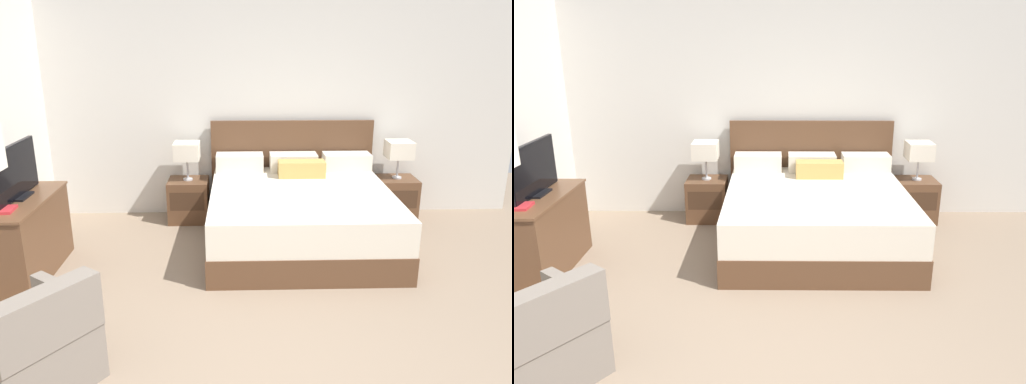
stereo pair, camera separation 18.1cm
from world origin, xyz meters
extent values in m
cube|color=beige|center=(0.00, 3.44, 1.30)|extent=(6.28, 0.06, 2.60)
cube|color=brown|center=(0.38, 2.35, 0.14)|extent=(1.88, 1.95, 0.28)
cube|color=beige|center=(0.38, 2.35, 0.44)|extent=(1.86, 1.93, 0.33)
cube|color=brown|center=(0.38, 3.35, 0.59)|extent=(1.95, 0.05, 1.17)
cube|color=beige|center=(-0.25, 3.15, 0.71)|extent=(0.55, 0.28, 0.20)
cube|color=beige|center=(0.38, 3.15, 0.71)|extent=(0.55, 0.28, 0.20)
cube|color=beige|center=(1.02, 3.15, 0.71)|extent=(0.55, 0.28, 0.20)
cube|color=tan|center=(0.45, 2.88, 0.70)|extent=(0.53, 0.22, 0.18)
cube|color=brown|center=(-0.86, 3.14, 0.25)|extent=(0.47, 0.42, 0.50)
cube|color=#3C2718|center=(-0.86, 2.93, 0.30)|extent=(0.40, 0.01, 0.22)
cube|color=brown|center=(1.63, 3.14, 0.25)|extent=(0.47, 0.42, 0.50)
cube|color=#3C2718|center=(1.63, 2.93, 0.30)|extent=(0.40, 0.01, 0.22)
cylinder|color=#B7B7BC|center=(-0.86, 3.14, 0.51)|extent=(0.11, 0.11, 0.02)
cylinder|color=#B7B7BC|center=(-0.86, 3.14, 0.64)|extent=(0.02, 0.02, 0.23)
cube|color=beige|center=(-0.86, 3.14, 0.86)|extent=(0.29, 0.29, 0.20)
cylinder|color=#B7B7BC|center=(1.63, 3.14, 0.51)|extent=(0.11, 0.11, 0.02)
cylinder|color=#B7B7BC|center=(1.63, 3.14, 0.64)|extent=(0.02, 0.02, 0.23)
cube|color=beige|center=(1.63, 3.14, 0.86)|extent=(0.29, 0.29, 0.20)
cube|color=brown|center=(-2.25, 1.75, 0.37)|extent=(0.51, 1.13, 0.74)
cube|color=brown|center=(-2.25, 1.75, 0.73)|extent=(0.53, 1.16, 0.02)
cube|color=black|center=(-2.25, 1.81, 0.75)|extent=(0.18, 0.26, 0.02)
cube|color=black|center=(-2.25, 1.81, 0.99)|extent=(0.04, 0.85, 0.48)
cube|color=black|center=(-2.23, 1.81, 0.99)|extent=(0.01, 0.83, 0.46)
cube|color=#B7282D|center=(-2.25, 1.44, 0.75)|extent=(0.23, 0.21, 0.02)
cube|color=#70665B|center=(-1.59, 0.19, 0.20)|extent=(0.95, 0.95, 0.40)
cube|color=#70665B|center=(-1.38, 0.03, 0.58)|extent=(0.54, 0.64, 0.36)
cube|color=#70665B|center=(-1.42, 0.43, 0.49)|extent=(0.55, 0.45, 0.18)
cylinder|color=#B7B7BC|center=(-2.03, 0.68, 0.01)|extent=(0.28, 0.28, 0.02)
camera|label=1|loc=(-0.23, -2.55, 2.17)|focal=35.00mm
camera|label=2|loc=(-0.05, -2.55, 2.17)|focal=35.00mm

